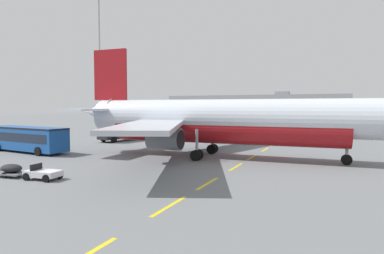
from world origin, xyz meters
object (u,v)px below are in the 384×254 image
Objects in this scene: airliner_foreground at (218,121)px; catering_truck at (119,131)px; apron_shuttle_bus at (26,137)px; apron_light_mast_near at (99,48)px; baggage_train at (12,170)px.

catering_truck is at bearing 154.56° from airliner_foreground.
apron_shuttle_bus is 37.80m from apron_light_mast_near.
apron_light_mast_near reaches higher than airliner_foreground.
apron_shuttle_bus reaches higher than baggage_train.
baggage_train is at bearing -126.36° from airliner_foreground.
apron_light_mast_near reaches higher than catering_truck.
airliner_foreground is at bearing 53.64° from baggage_train.
apron_light_mast_near is at bearing 135.92° from catering_truck.
catering_truck is (-19.72, 9.38, -2.30)m from airliner_foreground.
baggage_train is at bearing -58.65° from apron_light_mast_near.
baggage_train is (10.89, -10.37, -1.23)m from apron_shuttle_bus.
apron_light_mast_near is at bearing 144.90° from airliner_foreground.
apron_light_mast_near is (-16.87, 16.33, 16.57)m from catering_truck.
catering_truck is at bearing 79.81° from apron_shuttle_bus.
apron_light_mast_near is (-36.58, 25.71, 14.27)m from airliner_foreground.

